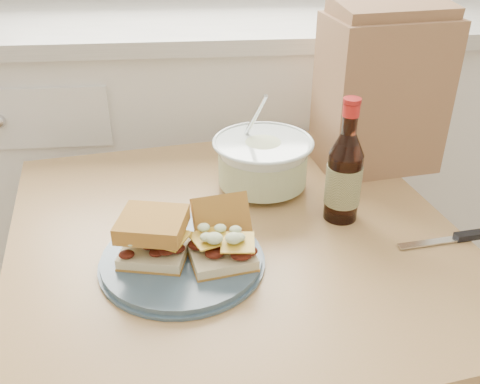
{
  "coord_description": "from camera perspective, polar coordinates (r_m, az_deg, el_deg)",
  "views": [
    {
      "loc": [
        -0.01,
        0.08,
        1.27
      ],
      "look_at": [
        0.07,
        0.93,
        0.77
      ],
      "focal_mm": 40.0,
      "sensor_mm": 36.0,
      "label": 1
    }
  ],
  "objects": [
    {
      "name": "plate",
      "position": [
        0.94,
        -6.19,
        -7.19
      ],
      "size": [
        0.28,
        0.28,
        0.02
      ],
      "primitive_type": "cylinder",
      "color": "#3F5566",
      "rests_on": "dining_table"
    },
    {
      "name": "dining_table",
      "position": [
        1.08,
        -0.51,
        -8.73
      ],
      "size": [
        0.96,
        0.96,
        0.69
      ],
      "rotation": [
        0.0,
        0.0,
        0.16
      ],
      "color": "#AC7A51",
      "rests_on": "ground"
    },
    {
      "name": "knife",
      "position": [
        1.08,
        22.64,
        -4.44
      ],
      "size": [
        0.19,
        0.04,
        0.01
      ],
      "rotation": [
        0.0,
        0.0,
        0.13
      ],
      "color": "silver",
      "rests_on": "dining_table"
    },
    {
      "name": "cabinet_run",
      "position": [
        1.8,
        -4.47,
        3.7
      ],
      "size": [
        2.5,
        0.64,
        0.94
      ],
      "color": "silver",
      "rests_on": "ground"
    },
    {
      "name": "coleslaw_bowl",
      "position": [
        1.14,
        2.42,
        2.95
      ],
      "size": [
        0.21,
        0.21,
        0.21
      ],
      "color": "white",
      "rests_on": "dining_table"
    },
    {
      "name": "beer_bottle",
      "position": [
        1.03,
        11.04,
        1.74
      ],
      "size": [
        0.07,
        0.07,
        0.25
      ],
      "rotation": [
        0.0,
        0.0,
        0.35
      ],
      "color": "black",
      "rests_on": "dining_table"
    },
    {
      "name": "paper_bag",
      "position": [
        1.24,
        14.77,
        10.04
      ],
      "size": [
        0.28,
        0.21,
        0.34
      ],
      "primitive_type": "cube",
      "rotation": [
        0.0,
        0.0,
        0.15
      ],
      "color": "#8E6545",
      "rests_on": "dining_table"
    },
    {
      "name": "sandwich_right",
      "position": [
        0.92,
        -1.96,
        -4.97
      ],
      "size": [
        0.12,
        0.16,
        0.09
      ],
      "rotation": [
        0.0,
        0.0,
        0.19
      ],
      "color": "beige",
      "rests_on": "plate"
    },
    {
      "name": "sandwich_left",
      "position": [
        0.91,
        -9.22,
        -4.71
      ],
      "size": [
        0.13,
        0.12,
        0.08
      ],
      "rotation": [
        0.0,
        0.0,
        -0.22
      ],
      "color": "beige",
      "rests_on": "plate"
    }
  ]
}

